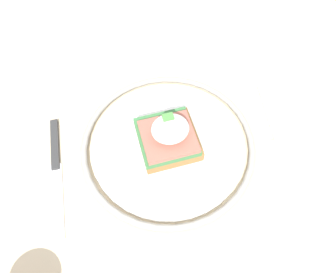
% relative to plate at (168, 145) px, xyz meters
% --- Properties ---
extents(ground_plane, '(6.00, 6.00, 0.00)m').
position_rel_plate_xyz_m(ground_plane, '(0.03, 0.01, -0.76)').
color(ground_plane, '#B2ADA3').
extents(dining_table, '(1.11, 0.74, 0.76)m').
position_rel_plate_xyz_m(dining_table, '(0.03, 0.01, -0.12)').
color(dining_table, '#C6B28E').
rests_on(dining_table, ground_plane).
extents(plate, '(0.28, 0.28, 0.02)m').
position_rel_plate_xyz_m(plate, '(0.00, 0.00, 0.00)').
color(plate, white).
rests_on(plate, dining_table).
extents(sandwich, '(0.09, 0.09, 0.08)m').
position_rel_plate_xyz_m(sandwich, '(0.00, 0.00, 0.04)').
color(sandwich, olive).
rests_on(sandwich, plate).
extents(fork, '(0.04, 0.15, 0.00)m').
position_rel_plate_xyz_m(fork, '(-0.18, 0.01, -0.01)').
color(fork, silver).
rests_on(fork, dining_table).
extents(knife, '(0.03, 0.20, 0.01)m').
position_rel_plate_xyz_m(knife, '(0.18, -0.02, -0.01)').
color(knife, '#2D2D2D').
rests_on(knife, dining_table).
extents(napkin, '(0.16, 0.14, 0.01)m').
position_rel_plate_xyz_m(napkin, '(-0.28, -0.21, -0.00)').
color(napkin, silver).
rests_on(napkin, dining_table).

